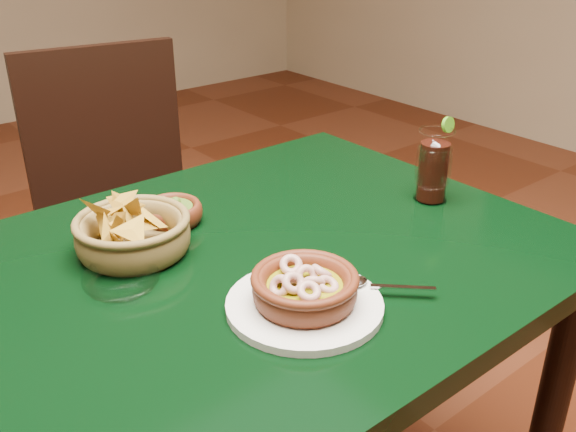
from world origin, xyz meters
TOP-DOWN VIEW (x-y plane):
  - dining_table at (0.00, 0.00)m, footprint 1.20×0.80m
  - dining_chair at (0.18, 0.71)m, footprint 0.51×0.51m
  - shrimp_plate at (0.04, -0.18)m, footprint 0.28×0.23m
  - chip_basket at (-0.07, 0.13)m, footprint 0.22×0.22m
  - guacamole_ramekin at (0.04, 0.19)m, footprint 0.13×0.13m
  - cola_drink at (0.48, -0.04)m, footprint 0.14×0.14m
  - glass_ashtray at (-0.13, 0.05)m, footprint 0.12×0.12m

SIDE VIEW (x-z plane):
  - dining_chair at x=0.18m, z-range 0.05..1.00m
  - dining_table at x=0.00m, z-range 0.28..1.03m
  - glass_ashtray at x=-0.13m, z-range 0.75..0.78m
  - guacamole_ramekin at x=0.04m, z-range 0.75..0.79m
  - shrimp_plate at x=0.04m, z-range 0.74..0.81m
  - chip_basket at x=-0.07m, z-range 0.72..0.85m
  - cola_drink at x=0.48m, z-range 0.74..0.90m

